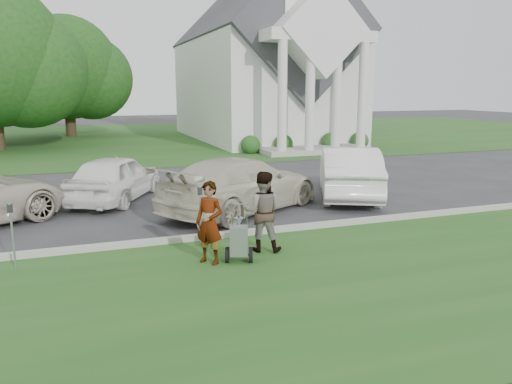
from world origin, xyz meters
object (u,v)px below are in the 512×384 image
person_left (209,224)px  parking_meter_near (200,208)px  striping_cart (239,242)px  parking_meter_far (12,228)px  car_d (349,172)px  car_b (115,178)px  tree_back (67,73)px  car_c (241,185)px  church (263,54)px  person_right (262,212)px

person_left → parking_meter_near: person_left is taller
striping_cart → parking_meter_far: parking_meter_far is taller
striping_cart → car_d: car_d is taller
parking_meter_far → car_b: 6.24m
parking_meter_near → car_b: (-1.47, 5.51, -0.12)m
tree_back → car_c: (4.82, -27.00, -3.93)m
church → car_b: 21.54m
striping_cart → car_d: bearing=62.2°
person_right → car_d: person_right is taller
person_left → parking_meter_near: 1.27m
person_right → parking_meter_near: (-1.19, 0.86, -0.02)m
striping_cart → car_d: 7.33m
car_d → person_right: bearing=68.3°
church → tree_back: bearing=152.2°
parking_meter_far → car_d: bearing=21.2°
person_left → parking_meter_far: (-3.74, 1.01, 0.00)m
church → car_c: bearing=-112.1°
striping_cart → parking_meter_far: 4.50m
parking_meter_far → car_c: size_ratio=0.25×
church → parking_meter_far: (-13.95, -23.19, -5.09)m
parking_meter_far → car_c: (5.76, 3.07, -0.06)m
car_c → parking_meter_far: bearing=87.8°
car_b → car_c: (3.37, -2.69, 0.04)m
car_c → tree_back: bearing=-20.1°
parking_meter_far → car_c: bearing=28.0°
striping_cart → person_left: person_left is taller
person_left → car_c: person_left is taller
car_b → car_c: size_ratio=0.81×
person_left → parking_meter_far: size_ratio=1.26×
tree_back → parking_meter_near: size_ratio=6.95×
person_right → car_d: bearing=-111.6°
church → person_right: size_ratio=13.56×
tree_back → person_left: bearing=-84.8°
church → car_c: size_ratio=4.39×
tree_back → parking_meter_near: 30.20m
person_left → car_d: (5.99, 4.79, -0.02)m
striping_cart → parking_meter_near: 1.53m
car_b → car_d: car_d is taller
striping_cart → parking_meter_near: bearing=128.6°
person_right → car_b: bearing=-42.0°
parking_meter_far → car_c: 6.52m
parking_meter_far → car_c: car_c is taller
parking_meter_far → car_b: size_ratio=0.31×
striping_cart → parking_meter_far: bearing=-174.9°
church → person_left: size_ratio=14.13×
parking_meter_near → car_d: bearing=31.0°
parking_meter_near → car_d: 6.86m
person_left → car_c: size_ratio=0.31×
church → car_d: (-4.21, -19.41, -5.10)m
striping_cart → car_b: size_ratio=0.27×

